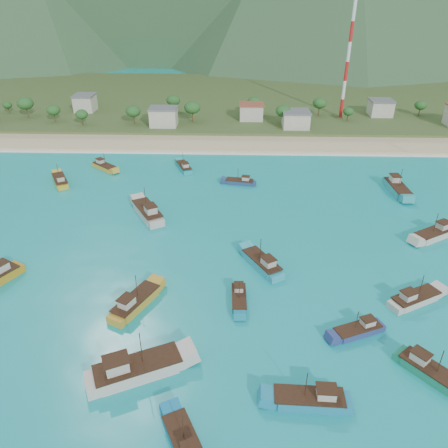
{
  "coord_description": "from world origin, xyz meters",
  "views": [
    {
      "loc": [
        -4.77,
        -63.24,
        48.69
      ],
      "look_at": [
        -7.34,
        18.0,
        3.0
      ],
      "focal_mm": 35.0,
      "sensor_mm": 36.0,
      "label": 1
    }
  ],
  "objects_px": {
    "boat_11": "(104,167)",
    "boat_15": "(430,373)",
    "boat_13": "(60,181)",
    "boat_16": "(435,234)",
    "boat_10": "(148,213)",
    "boat_18": "(186,448)",
    "boat_27": "(358,331)",
    "boat_0": "(262,264)",
    "boat_28": "(415,299)",
    "boat_19": "(397,188)",
    "boat_23": "(310,400)",
    "boat_1": "(184,168)",
    "boat_25": "(240,182)",
    "boat_22": "(136,370)",
    "radio_tower": "(348,62)",
    "boat_6": "(239,299)",
    "boat_5": "(135,303)"
  },
  "relations": [
    {
      "from": "boat_11",
      "to": "boat_22",
      "type": "height_order",
      "value": "boat_22"
    },
    {
      "from": "boat_0",
      "to": "boat_5",
      "type": "xyz_separation_m",
      "value": [
        -22.08,
        -12.4,
        0.01
      ]
    },
    {
      "from": "boat_1",
      "to": "boat_6",
      "type": "xyz_separation_m",
      "value": [
        16.2,
        -59.45,
        -0.1
      ]
    },
    {
      "from": "boat_13",
      "to": "radio_tower",
      "type": "bearing_deg",
      "value": 6.84
    },
    {
      "from": "boat_11",
      "to": "boat_18",
      "type": "height_order",
      "value": "boat_18"
    },
    {
      "from": "boat_0",
      "to": "boat_25",
      "type": "height_order",
      "value": "boat_0"
    },
    {
      "from": "boat_13",
      "to": "boat_25",
      "type": "height_order",
      "value": "boat_13"
    },
    {
      "from": "boat_11",
      "to": "boat_16",
      "type": "distance_m",
      "value": 89.67
    },
    {
      "from": "boat_5",
      "to": "boat_22",
      "type": "bearing_deg",
      "value": -50.98
    },
    {
      "from": "boat_27",
      "to": "boat_23",
      "type": "bearing_deg",
      "value": 122.47
    },
    {
      "from": "boat_11",
      "to": "boat_27",
      "type": "height_order",
      "value": "boat_11"
    },
    {
      "from": "radio_tower",
      "to": "boat_27",
      "type": "bearing_deg",
      "value": -99.92
    },
    {
      "from": "boat_19",
      "to": "boat_28",
      "type": "height_order",
      "value": "boat_19"
    },
    {
      "from": "radio_tower",
      "to": "boat_23",
      "type": "xyz_separation_m",
      "value": [
        -30.24,
        -132.55,
        -21.39
      ]
    },
    {
      "from": "boat_13",
      "to": "boat_16",
      "type": "relative_size",
      "value": 0.91
    },
    {
      "from": "boat_1",
      "to": "boat_22",
      "type": "height_order",
      "value": "boat_22"
    },
    {
      "from": "boat_11",
      "to": "radio_tower",
      "type": "bearing_deg",
      "value": 163.83
    },
    {
      "from": "boat_6",
      "to": "boat_10",
      "type": "distance_m",
      "value": 37.11
    },
    {
      "from": "boat_22",
      "to": "boat_25",
      "type": "distance_m",
      "value": 67.9
    },
    {
      "from": "boat_1",
      "to": "boat_18",
      "type": "distance_m",
      "value": 87.88
    },
    {
      "from": "radio_tower",
      "to": "boat_19",
      "type": "height_order",
      "value": "radio_tower"
    },
    {
      "from": "boat_1",
      "to": "boat_28",
      "type": "relative_size",
      "value": 0.91
    },
    {
      "from": "boat_1",
      "to": "boat_27",
      "type": "xyz_separation_m",
      "value": [
        34.95,
        -66.82,
        -0.05
      ]
    },
    {
      "from": "boat_0",
      "to": "boat_28",
      "type": "distance_m",
      "value": 27.52
    },
    {
      "from": "boat_25",
      "to": "boat_1",
      "type": "bearing_deg",
      "value": 69.46
    },
    {
      "from": "boat_18",
      "to": "boat_28",
      "type": "bearing_deg",
      "value": 10.9
    },
    {
      "from": "boat_27",
      "to": "boat_1",
      "type": "bearing_deg",
      "value": 5.09
    },
    {
      "from": "radio_tower",
      "to": "boat_22",
      "type": "bearing_deg",
      "value": -112.76
    },
    {
      "from": "boat_22",
      "to": "boat_28",
      "type": "relative_size",
      "value": 1.36
    },
    {
      "from": "boat_5",
      "to": "boat_16",
      "type": "height_order",
      "value": "boat_16"
    },
    {
      "from": "boat_11",
      "to": "boat_15",
      "type": "distance_m",
      "value": 100.07
    },
    {
      "from": "boat_1",
      "to": "boat_25",
      "type": "bearing_deg",
      "value": -53.21
    },
    {
      "from": "boat_10",
      "to": "boat_18",
      "type": "bearing_deg",
      "value": -105.39
    },
    {
      "from": "boat_0",
      "to": "boat_10",
      "type": "distance_m",
      "value": 32.73
    },
    {
      "from": "boat_0",
      "to": "boat_27",
      "type": "height_order",
      "value": "boat_0"
    },
    {
      "from": "boat_19",
      "to": "boat_28",
      "type": "distance_m",
      "value": 46.84
    },
    {
      "from": "boat_5",
      "to": "boat_23",
      "type": "relative_size",
      "value": 1.07
    },
    {
      "from": "boat_6",
      "to": "boat_19",
      "type": "xyz_separation_m",
      "value": [
        41.26,
        45.98,
        0.43
      ]
    },
    {
      "from": "boat_10",
      "to": "boat_22",
      "type": "relative_size",
      "value": 0.92
    },
    {
      "from": "boat_6",
      "to": "radio_tower",
      "type": "bearing_deg",
      "value": -111.12
    },
    {
      "from": "boat_1",
      "to": "boat_5",
      "type": "bearing_deg",
      "value": -113.43
    },
    {
      "from": "boat_13",
      "to": "boat_19",
      "type": "height_order",
      "value": "boat_19"
    },
    {
      "from": "boat_13",
      "to": "boat_16",
      "type": "height_order",
      "value": "boat_16"
    },
    {
      "from": "boat_28",
      "to": "boat_18",
      "type": "bearing_deg",
      "value": -80.0
    },
    {
      "from": "boat_11",
      "to": "boat_22",
      "type": "xyz_separation_m",
      "value": [
        25.33,
        -75.97,
        0.47
      ]
    },
    {
      "from": "boat_15",
      "to": "boat_27",
      "type": "relative_size",
      "value": 1.09
    },
    {
      "from": "boat_19",
      "to": "boat_25",
      "type": "xyz_separation_m",
      "value": [
        -41.01,
        3.55,
        -0.42
      ]
    },
    {
      "from": "boat_0",
      "to": "boat_1",
      "type": "height_order",
      "value": "boat_0"
    },
    {
      "from": "radio_tower",
      "to": "boat_6",
      "type": "xyz_separation_m",
      "value": [
        -39.59,
        -111.77,
        -21.64
      ]
    },
    {
      "from": "boat_15",
      "to": "boat_23",
      "type": "bearing_deg",
      "value": -24.22
    }
  ]
}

